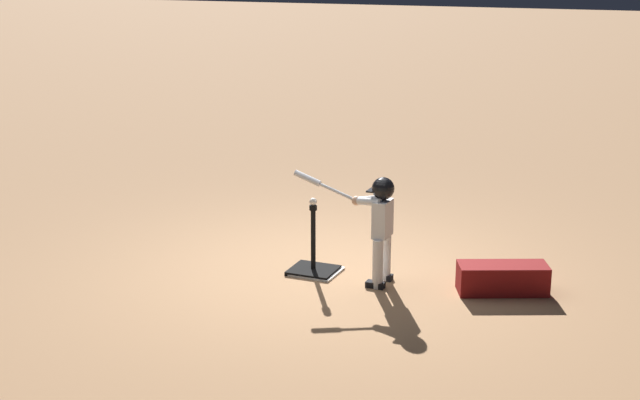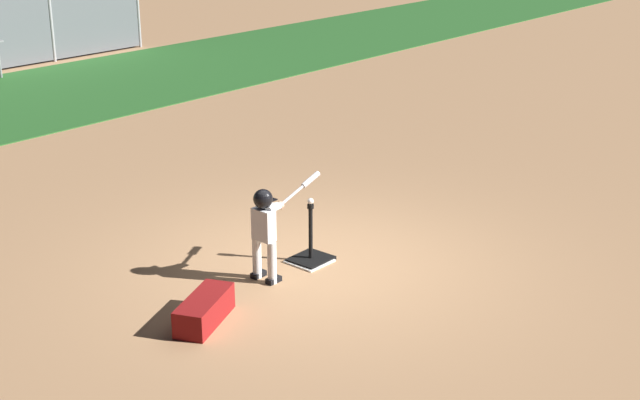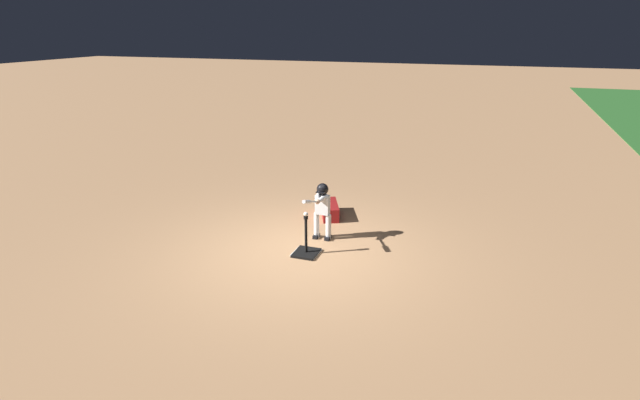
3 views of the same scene
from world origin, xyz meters
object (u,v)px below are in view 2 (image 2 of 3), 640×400
batting_tee (311,254)px  equipment_bag (204,310)px  batter_child (266,222)px  baseball (311,201)px

batting_tee → equipment_bag: (-1.87, -0.19, 0.05)m
batter_child → equipment_bag: batter_child is taller
batting_tee → baseball: bearing=45.0°
batting_tee → baseball: (0.00, 0.00, 0.65)m
batting_tee → batter_child: 0.91m
batting_tee → equipment_bag: 1.88m
batter_child → batting_tee: bearing=-3.7°
equipment_bag → baseball: bearing=-17.4°
baseball → equipment_bag: size_ratio=0.09×
baseball → equipment_bag: (-1.87, -0.19, -0.60)m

